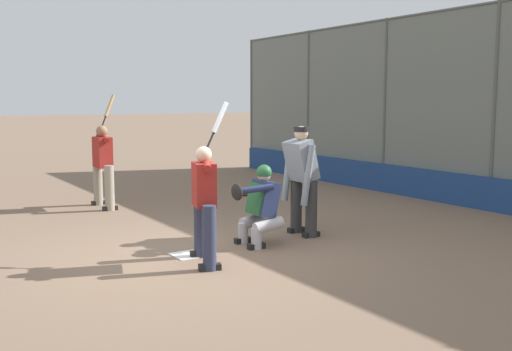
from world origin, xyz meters
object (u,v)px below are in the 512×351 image
at_px(batter_on_deck, 103,163).
at_px(fielding_glove_on_dirt, 242,193).
at_px(batter_at_plate, 205,200).
at_px(catcher_behind_plate, 259,204).
at_px(umpire_home, 302,177).

height_order(batter_on_deck, fielding_glove_on_dirt, batter_on_deck).
height_order(batter_at_plate, catcher_behind_plate, batter_at_plate).
relative_size(catcher_behind_plate, umpire_home, 0.69).
height_order(batter_at_plate, batter_on_deck, batter_on_deck).
distance_m(catcher_behind_plate, umpire_home, 0.97).
bearing_deg(batter_on_deck, batter_at_plate, 178.06).
relative_size(catcher_behind_plate, fielding_glove_on_dirt, 3.84).
bearing_deg(batter_at_plate, fielding_glove_on_dirt, -18.70).
bearing_deg(catcher_behind_plate, batter_on_deck, 15.47).
xyz_separation_m(catcher_behind_plate, batter_on_deck, (4.24, 0.94, 0.27)).
bearing_deg(umpire_home, batter_on_deck, 25.20).
bearing_deg(batter_on_deck, fielding_glove_on_dirt, -93.15).
height_order(batter_at_plate, fielding_glove_on_dirt, batter_at_plate).
bearing_deg(batter_on_deck, umpire_home, -155.17).
bearing_deg(umpire_home, fielding_glove_on_dirt, -17.00).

